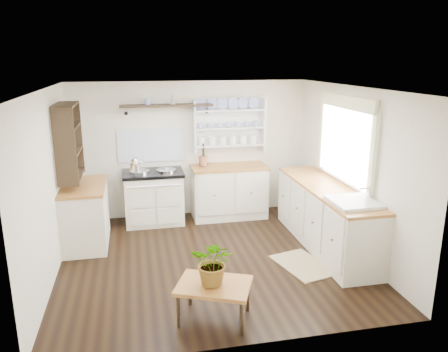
{
  "coord_description": "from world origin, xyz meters",
  "views": [
    {
      "loc": [
        -0.95,
        -5.39,
        2.66
      ],
      "look_at": [
        0.23,
        0.25,
        1.1
      ],
      "focal_mm": 35.0,
      "sensor_mm": 36.0,
      "label": 1
    }
  ],
  "objects": [
    {
      "name": "ceiling",
      "position": [
        0.0,
        0.0,
        2.3
      ],
      "size": [
        4.0,
        3.8,
        0.01
      ],
      "primitive_type": "cube",
      "color": "white",
      "rests_on": "wall_back"
    },
    {
      "name": "belfast_sink",
      "position": [
        1.7,
        -0.65,
        0.8
      ],
      "size": [
        0.55,
        0.6,
        0.45
      ],
      "color": "white",
      "rests_on": "right_cabinets"
    },
    {
      "name": "right_cabinets",
      "position": [
        1.7,
        0.1,
        0.46
      ],
      "size": [
        0.62,
        2.43,
        0.9
      ],
      "color": "beige",
      "rests_on": "floor"
    },
    {
      "name": "floor",
      "position": [
        0.0,
        0.0,
        0.0
      ],
      "size": [
        4.0,
        3.8,
        0.01
      ],
      "primitive_type": "cube",
      "color": "black",
      "rests_on": "ground"
    },
    {
      "name": "center_table",
      "position": [
        -0.22,
        -1.4,
        0.36
      ],
      "size": [
        0.9,
        0.78,
        0.41
      ],
      "rotation": [
        0.0,
        0.0,
        -0.4
      ],
      "color": "brown",
      "rests_on": "floor"
    },
    {
      "name": "high_shelf",
      "position": [
        -0.4,
        1.78,
        1.91
      ],
      "size": [
        1.5,
        0.29,
        0.16
      ],
      "color": "black",
      "rests_on": "wall_back"
    },
    {
      "name": "potted_plant",
      "position": [
        -0.22,
        -1.4,
        0.65
      ],
      "size": [
        0.57,
        0.54,
        0.49
      ],
      "primitive_type": "imported",
      "rotation": [
        0.0,
        0.0,
        -0.46
      ],
      "color": "#3F7233",
      "rests_on": "center_table"
    },
    {
      "name": "wall_back",
      "position": [
        0.0,
        1.9,
        1.15
      ],
      "size": [
        4.0,
        0.02,
        2.3
      ],
      "primitive_type": "cube",
      "color": "beige",
      "rests_on": "ground"
    },
    {
      "name": "left_shelving",
      "position": [
        -1.84,
        0.9,
        1.55
      ],
      "size": [
        0.28,
        0.8,
        1.05
      ],
      "primitive_type": "cube",
      "color": "black",
      "rests_on": "wall_left"
    },
    {
      "name": "aga_cooker",
      "position": [
        -0.67,
        1.57,
        0.45
      ],
      "size": [
        0.98,
        0.68,
        0.9
      ],
      "color": "silver",
      "rests_on": "floor"
    },
    {
      "name": "window",
      "position": [
        1.95,
        0.15,
        1.56
      ],
      "size": [
        0.08,
        1.55,
        1.22
      ],
      "color": "white",
      "rests_on": "wall_right"
    },
    {
      "name": "left_cabinets",
      "position": [
        -1.7,
        0.9,
        0.46
      ],
      "size": [
        0.62,
        1.13,
        0.9
      ],
      "color": "beige",
      "rests_on": "floor"
    },
    {
      "name": "wall_left",
      "position": [
        -2.0,
        0.0,
        1.15
      ],
      "size": [
        0.02,
        3.8,
        2.3
      ],
      "primitive_type": "cube",
      "color": "beige",
      "rests_on": "ground"
    },
    {
      "name": "kettle",
      "position": [
        -0.95,
        1.45,
        1.04
      ],
      "size": [
        0.18,
        0.18,
        0.22
      ],
      "primitive_type": null,
      "color": "silver",
      "rests_on": "aga_cooker"
    },
    {
      "name": "utensil_crock",
      "position": [
        0.17,
        1.68,
        0.99
      ],
      "size": [
        0.13,
        0.13,
        0.15
      ],
      "primitive_type": "cylinder",
      "color": "brown",
      "rests_on": "back_cabinets"
    },
    {
      "name": "floor_rug",
      "position": [
        1.16,
        -0.44,
        0.01
      ],
      "size": [
        0.74,
        0.96,
        0.02
      ],
      "primitive_type": "cube",
      "rotation": [
        0.0,
        0.0,
        0.25
      ],
      "color": "#8A7650",
      "rests_on": "floor"
    },
    {
      "name": "plate_rack",
      "position": [
        0.65,
        1.86,
        1.56
      ],
      "size": [
        1.2,
        0.22,
        0.9
      ],
      "color": "white",
      "rests_on": "wall_back"
    },
    {
      "name": "wall_right",
      "position": [
        2.0,
        0.0,
        1.15
      ],
      "size": [
        0.02,
        3.8,
        2.3
      ],
      "primitive_type": "cube",
      "color": "beige",
      "rests_on": "ground"
    },
    {
      "name": "back_cabinets",
      "position": [
        0.6,
        1.6,
        0.46
      ],
      "size": [
        1.27,
        0.63,
        0.9
      ],
      "color": "beige",
      "rests_on": "floor"
    }
  ]
}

